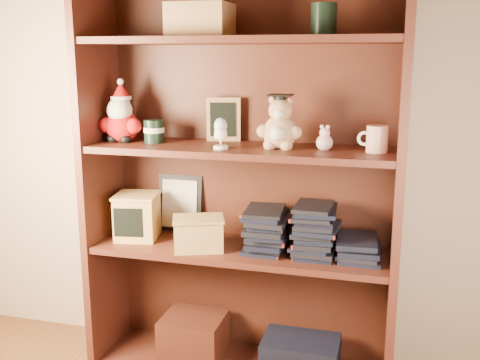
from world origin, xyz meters
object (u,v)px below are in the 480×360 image
object	(u,v)px
teacher_mug	(376,139)
treats_box	(137,216)
bookcase	(243,188)
grad_teddy_bear	(280,127)

from	to	relation	value
teacher_mug	treats_box	world-z (taller)	teacher_mug
bookcase	teacher_mug	world-z (taller)	bookcase
teacher_mug	treats_box	xyz separation A→B (m)	(-0.93, -0.00, -0.35)
grad_teddy_bear	teacher_mug	bearing A→B (deg)	1.02
bookcase	treats_box	bearing A→B (deg)	-173.23
bookcase	grad_teddy_bear	size ratio (longest dim) A/B	7.87
bookcase	teacher_mug	xyz separation A→B (m)	(0.50, -0.05, 0.22)
bookcase	teacher_mug	size ratio (longest dim) A/B	14.94
treats_box	grad_teddy_bear	bearing A→B (deg)	-0.52
grad_teddy_bear	treats_box	world-z (taller)	grad_teddy_bear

